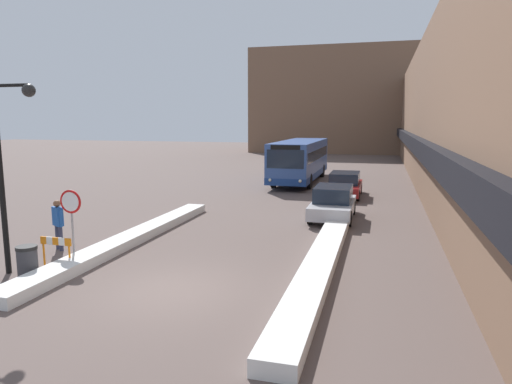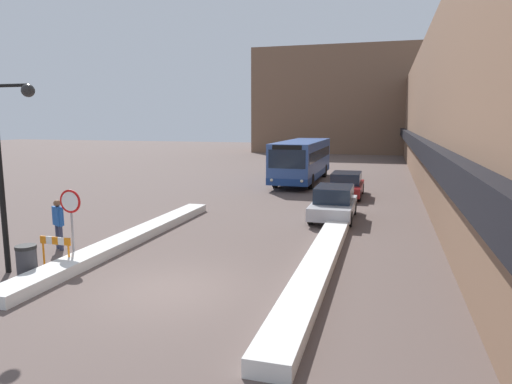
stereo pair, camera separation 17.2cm
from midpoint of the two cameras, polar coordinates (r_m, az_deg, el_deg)
The scene contains 13 objects.
ground_plane at distance 12.69m, azimuth -10.90°, elevation -12.00°, with size 160.00×160.00×0.00m, color brown.
building_row_right at distance 34.89m, azimuth 23.36°, elevation 8.91°, with size 5.50×60.00×9.87m.
building_backdrop_far at distance 66.10m, azimuth 11.01°, elevation 11.10°, with size 26.00×8.00×14.36m.
snow_bank_left at distance 17.66m, azimuth -15.67°, elevation -5.59°, with size 0.90×12.59×0.34m.
snow_bank_right at distance 14.83m, azimuth 8.04°, elevation -8.05°, with size 0.90×13.98×0.38m.
city_bus at distance 33.72m, azimuth 5.40°, elevation 4.05°, with size 2.71×10.93×3.03m.
parked_car_front at distance 21.25m, azimuth 9.38°, elevation -1.32°, with size 1.88×4.28×1.52m.
parked_car_middle at distance 27.70m, azimuth 10.84°, elevation 0.94°, with size 1.92×4.43×1.43m.
stop_sign at distance 15.80m, azimuth -22.40°, elevation -2.03°, with size 0.76×0.08×2.31m.
street_lamp at distance 14.85m, azimuth -28.92°, elevation 4.09°, with size 1.46×0.36×5.61m.
pedestrian at distance 17.35m, azimuth -23.77°, elevation -3.24°, with size 0.52×0.43×1.77m.
trash_bin at distance 14.83m, azimuth -26.96°, elevation -7.79°, with size 0.59×0.59×0.95m.
construction_barricade at distance 15.48m, azimuth -24.01°, elevation -6.18°, with size 1.10×0.06×0.94m.
Camera 1 is at (5.28, -10.61, 4.50)m, focal length 32.00 mm.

